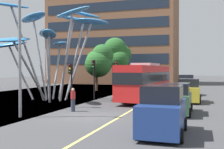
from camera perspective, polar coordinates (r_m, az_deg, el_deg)
The scene contains 16 objects.
ground at distance 18.26m, azimuth -6.82°, elevation -8.50°, with size 120.00×240.00×0.10m.
red_bus at distance 27.07m, azimuth 6.89°, elevation -1.13°, with size 3.29×11.27×3.55m.
leaf_sculpture at distance 28.26m, azimuth -12.40°, elevation 8.57°, with size 12.26×11.93×9.18m.
traffic_light_kerb_near at distance 21.90m, azimuth -8.35°, elevation -0.23°, with size 0.28×0.42×3.42m.
traffic_light_kerb_far at distance 27.30m, azimuth -3.71°, elevation 0.70°, with size 0.28×0.42×3.88m.
traffic_light_island_mid at distance 32.81m, azimuth 0.35°, elevation -0.05°, with size 0.28×0.42×3.21m.
traffic_light_opposite at distance 34.24m, azimuth 0.90°, elevation 0.82°, with size 0.28×0.42×3.92m.
car_parked_near at distance 13.08m, azimuth 10.25°, elevation -7.43°, with size 2.01×4.03×2.26m.
car_parked_mid at distance 19.42m, azimuth 12.91°, elevation -4.91°, with size 2.04×4.33×2.06m.
car_parked_far at distance 26.21m, azimuth 15.36°, elevation -3.30°, with size 2.08×3.93×2.13m.
car_side_street at distance 33.26m, azimuth 14.87°, elevation -2.22°, with size 1.91×4.02×2.35m.
street_lamp at distance 18.25m, azimuth -17.52°, elevation 7.60°, with size 1.41×0.44×8.06m.
tree_pavement_near at distance 38.90m, azimuth -2.76°, elevation 2.61°, with size 4.23×4.44×6.43m.
tree_pavement_far at distance 45.91m, azimuth 1.24°, elevation 4.21°, with size 4.32×5.59×8.12m.
pedestrian at distance 20.06m, azimuth -7.93°, elevation -5.10°, with size 0.34×0.34×1.65m.
backdrop_building at distance 61.31m, azimuth 0.43°, elevation 10.99°, with size 26.24×12.72×27.06m.
Camera 1 is at (6.84, -16.35, 2.99)m, focal length 44.99 mm.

